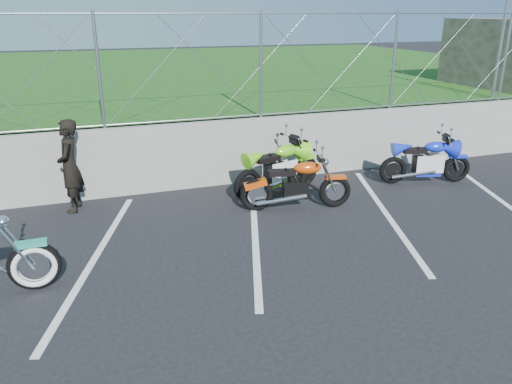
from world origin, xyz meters
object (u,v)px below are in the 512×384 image
object	(u,v)px
naked_orange	(298,186)
sportbike_green	(279,170)
sportbike_blue	(427,163)
person_standing	(70,166)

from	to	relation	value
naked_orange	sportbike_green	distance (m)	0.89
sportbike_blue	person_standing	distance (m)	6.79
sportbike_green	sportbike_blue	xyz separation A→B (m)	(3.02, -0.45, -0.03)
naked_orange	person_standing	distance (m)	3.92
naked_orange	sportbike_green	bearing A→B (deg)	101.50
naked_orange	sportbike_green	xyz separation A→B (m)	(0.01, 0.89, 0.03)
naked_orange	person_standing	world-z (taller)	person_standing
person_standing	naked_orange	bearing A→B (deg)	81.75
naked_orange	sportbike_green	world-z (taller)	sportbike_green
naked_orange	sportbike_blue	distance (m)	3.06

